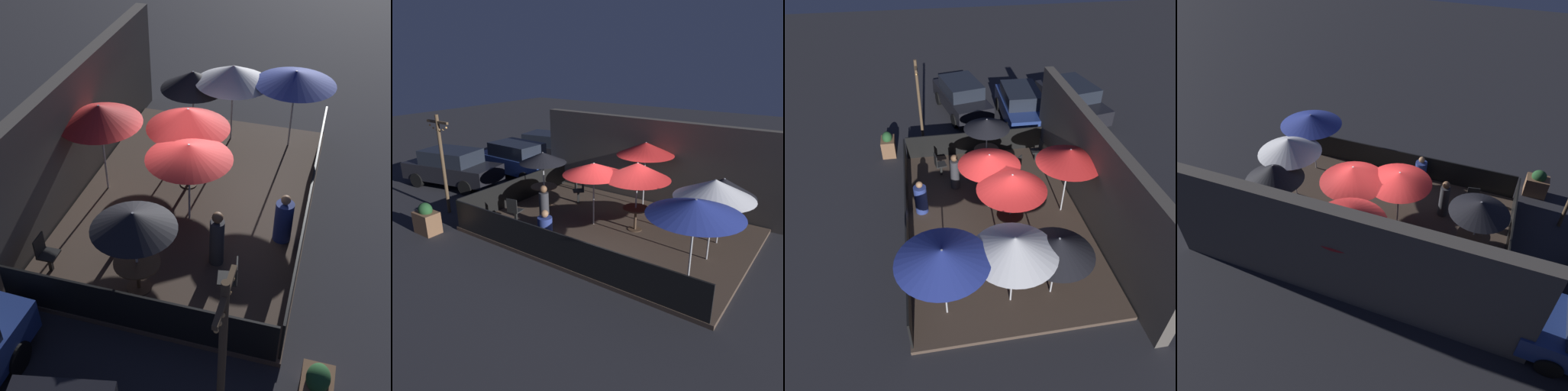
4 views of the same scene
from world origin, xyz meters
TOP-DOWN VIEW (x-y plane):
  - ground_plane at (0.00, 0.00)m, footprint 60.00×60.00m
  - patio_deck at (0.00, 0.00)m, footprint 8.52×5.76m
  - building_wall at (0.00, 3.11)m, footprint 10.12×0.36m
  - fence_front at (0.00, -2.83)m, footprint 8.32×0.05m
  - fence_side_left at (-4.22, 0.00)m, footprint 0.05×5.56m
  - patio_umbrella_0 at (-3.19, 0.29)m, footprint 1.72×1.72m
  - patio_umbrella_1 at (0.64, 0.33)m, footprint 2.09×2.09m
  - patio_umbrella_2 at (-0.70, -0.08)m, footprint 2.01×2.01m
  - patio_umbrella_3 at (-0.10, 2.32)m, footprint 2.07×2.07m
  - patio_umbrella_4 at (3.19, -0.22)m, footprint 2.12×2.12m
  - patio_umbrella_5 at (3.10, 0.92)m, footprint 1.87×1.87m
  - patio_umbrella_6 at (3.29, -1.92)m, footprint 2.23×2.23m
  - dining_table_0 at (-3.19, 0.29)m, footprint 0.97×0.97m
  - dining_table_1 at (0.64, 0.33)m, footprint 0.83×0.83m
  - patio_chair_0 at (-3.22, 2.37)m, footprint 0.41×0.41m
  - patio_chair_1 at (-2.85, -1.59)m, footprint 0.46×0.46m
  - patio_chair_2 at (-2.22, 1.22)m, footprint 0.57×0.57m
  - patron_0 at (-1.99, -1.08)m, footprint 0.34×0.34m
  - patron_1 at (-0.83, -2.36)m, footprint 0.45×0.45m
  - planter_box at (-4.86, -3.53)m, footprint 0.78×0.55m
  - light_post at (-5.76, -2.08)m, footprint 1.10×0.12m
  - parked_car_0 at (-8.20, -0.03)m, footprint 4.49×2.53m
  - parked_car_1 at (-6.85, 2.57)m, footprint 4.22×1.89m
  - parked_car_2 at (-7.07, 5.17)m, footprint 4.65×2.51m

SIDE VIEW (x-z plane):
  - ground_plane at x=0.00m, z-range 0.00..0.00m
  - patio_deck at x=0.00m, z-range 0.00..0.12m
  - planter_box at x=-4.86m, z-range -0.05..0.98m
  - fence_front at x=0.00m, z-range 0.12..1.07m
  - fence_side_left at x=-4.22m, z-range 0.12..1.07m
  - patio_chair_0 at x=-3.22m, z-range 0.16..1.06m
  - patio_chair_1 at x=-2.85m, z-range 0.16..1.07m
  - patio_chair_2 at x=-2.22m, z-range 0.17..1.12m
  - patron_1 at x=-0.83m, z-range 0.04..1.28m
  - dining_table_1 at x=0.64m, z-range 0.34..1.09m
  - dining_table_0 at x=-3.19m, z-range 0.34..1.09m
  - patron_0 at x=-1.99m, z-range 0.07..1.46m
  - parked_car_1 at x=-6.85m, z-range 0.03..1.65m
  - parked_car_0 at x=-8.20m, z-range 0.04..1.66m
  - parked_car_2 at x=-7.07m, z-range 0.04..1.66m
  - building_wall at x=0.00m, z-range 0.00..3.24m
  - patio_umbrella_5 at x=3.10m, z-range 0.88..2.92m
  - patio_umbrella_0 at x=-3.19m, z-range 0.94..2.96m
  - light_post at x=-5.76m, z-range 0.22..3.78m
  - patio_umbrella_2 at x=-0.70m, z-range 0.98..3.09m
  - patio_umbrella_1 at x=0.64m, z-range 0.97..3.21m
  - patio_umbrella_4 at x=3.19m, z-range 1.02..3.34m
  - patio_umbrella_6 at x=3.29m, z-range 1.09..3.42m
  - patio_umbrella_3 at x=-0.10m, z-range 1.10..3.51m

